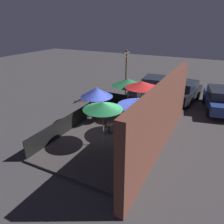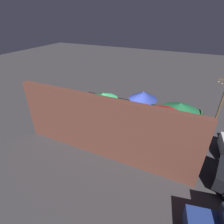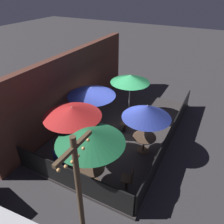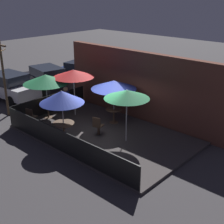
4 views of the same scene
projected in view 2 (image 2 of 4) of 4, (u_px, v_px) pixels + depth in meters
The scene contains 18 objects.
ground_plane at pixel (120, 129), 12.05m from camera, with size 60.00×60.00×0.00m, color #383538.
patio_deck at pixel (120, 128), 12.02m from camera, with size 8.16×4.95×0.12m.
building_wall at pixel (101, 128), 9.04m from camera, with size 9.76×0.36×3.55m.
fence_front at pixel (133, 106), 13.67m from camera, with size 7.96×0.05×0.95m.
fence_side_left at pixel (184, 137), 10.27m from camera, with size 0.05×4.75×0.95m.
patio_umbrella_0 at pixel (121, 112), 9.84m from camera, with size 2.21×2.21×2.18m.
patio_umbrella_1 at pixel (180, 107), 10.14m from camera, with size 2.25×2.25×2.30m.
patio_umbrella_2 at pixel (143, 95), 11.89m from camera, with size 1.93×1.93×2.22m.
patio_umbrella_3 at pixel (103, 96), 11.29m from camera, with size 1.94×1.94×2.34m.
patio_umbrella_4 at pixel (164, 111), 9.37m from camera, with size 2.11×2.11×2.45m.
dining_table_0 at pixel (121, 132), 10.54m from camera, with size 0.79×0.79×0.72m.
dining_table_1 at pixel (176, 128), 10.89m from camera, with size 0.87×0.87×0.73m.
dining_table_2 at pixel (142, 113), 12.57m from camera, with size 0.97×0.97×0.73m.
patio_chair_0 at pixel (124, 119), 11.98m from camera, with size 0.49×0.49×0.91m.
patio_chair_1 at pixel (173, 118), 12.01m from camera, with size 0.49×0.49×0.95m.
patron_0 at pixel (175, 141), 9.77m from camera, with size 0.53×0.53×1.34m.
planter_box at pixel (197, 116), 12.72m from camera, with size 0.94×0.66×0.94m.
light_post at pixel (220, 106), 10.20m from camera, with size 1.10×0.12×4.02m.
Camera 2 is at (-3.67, 9.21, 6.97)m, focal length 28.00 mm.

